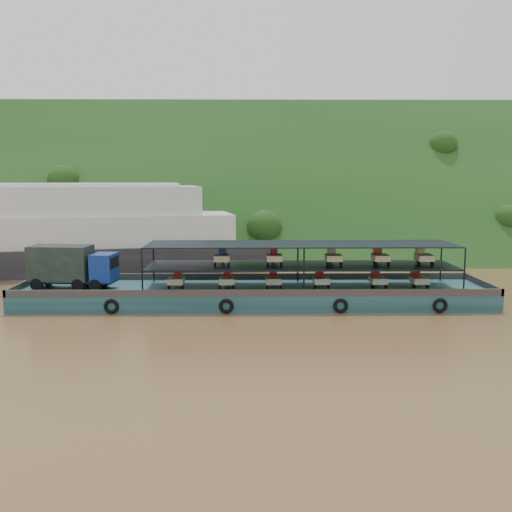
{
  "coord_description": "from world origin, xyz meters",
  "views": [
    {
      "loc": [
        -2.61,
        -42.31,
        9.47
      ],
      "look_at": [
        -2.0,
        3.0,
        3.2
      ],
      "focal_mm": 40.0,
      "sensor_mm": 36.0,
      "label": 1
    }
  ],
  "objects": [
    {
      "name": "passenger_ferry",
      "position": [
        -23.14,
        15.85,
        3.85
      ],
      "size": [
        45.19,
        19.93,
        8.88
      ],
      "rotation": [
        0.0,
        0.0,
        0.21
      ],
      "color": "black",
      "rests_on": "ground"
    },
    {
      "name": "hillside",
      "position": [
        0.0,
        36.0,
        0.0
      ],
      "size": [
        140.0,
        39.6,
        39.6
      ],
      "primitive_type": "cube",
      "rotation": [
        0.79,
        0.0,
        0.0
      ],
      "color": "#153513",
      "rests_on": "ground"
    },
    {
      "name": "ground",
      "position": [
        0.0,
        0.0,
        0.0
      ],
      "size": [
        160.0,
        160.0,
        0.0
      ],
      "primitive_type": "plane",
      "color": "brown",
      "rests_on": "ground"
    },
    {
      "name": "cargo_barge",
      "position": [
        -3.11,
        0.1,
        1.1
      ],
      "size": [
        35.0,
        7.18,
        4.54
      ],
      "color": "#123440",
      "rests_on": "ground"
    }
  ]
}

